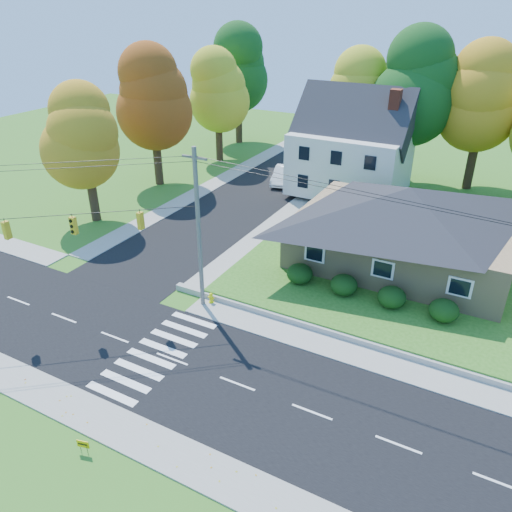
% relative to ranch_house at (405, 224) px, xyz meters
% --- Properties ---
extents(ground, '(120.00, 120.00, 0.00)m').
position_rel_ranch_house_xyz_m(ground, '(-8.00, -16.00, -3.27)').
color(ground, '#3D7923').
extents(road_main, '(90.00, 8.00, 0.02)m').
position_rel_ranch_house_xyz_m(road_main, '(-8.00, -16.00, -3.26)').
color(road_main, black).
rests_on(road_main, ground).
extents(road_cross, '(8.00, 44.00, 0.02)m').
position_rel_ranch_house_xyz_m(road_cross, '(-16.00, 10.00, -3.25)').
color(road_cross, black).
rests_on(road_cross, ground).
extents(sidewalk_north, '(90.00, 2.00, 0.08)m').
position_rel_ranch_house_xyz_m(sidewalk_north, '(-8.00, -11.00, -3.23)').
color(sidewalk_north, '#9C9A90').
rests_on(sidewalk_north, ground).
extents(sidewalk_south, '(90.00, 2.00, 0.08)m').
position_rel_ranch_house_xyz_m(sidewalk_south, '(-8.00, -21.00, -3.23)').
color(sidewalk_south, '#9C9A90').
rests_on(sidewalk_south, ground).
extents(lawn, '(30.00, 30.00, 0.50)m').
position_rel_ranch_house_xyz_m(lawn, '(5.00, 5.00, -3.02)').
color(lawn, '#3D7923').
rests_on(lawn, ground).
extents(ranch_house, '(14.60, 10.60, 5.40)m').
position_rel_ranch_house_xyz_m(ranch_house, '(0.00, 0.00, 0.00)').
color(ranch_house, tan).
rests_on(ranch_house, lawn).
extents(colonial_house, '(10.40, 8.40, 9.60)m').
position_rel_ranch_house_xyz_m(colonial_house, '(-7.96, 12.00, 1.32)').
color(colonial_house, silver).
rests_on(colonial_house, lawn).
extents(hedge_row, '(10.70, 1.70, 1.27)m').
position_rel_ranch_house_xyz_m(hedge_row, '(-0.50, -6.20, -2.13)').
color(hedge_row, '#163A10').
rests_on(hedge_row, lawn).
extents(traffic_infrastructure, '(38.10, 10.66, 10.00)m').
position_rel_ranch_house_xyz_m(traffic_infrastructure, '(-8.15, -14.65, 1.88)').
color(traffic_infrastructure, '#666059').
rests_on(traffic_infrastructure, ground).
extents(tree_lot_0, '(6.72, 6.72, 12.51)m').
position_rel_ranch_house_xyz_m(tree_lot_0, '(-10.00, 18.00, 5.04)').
color(tree_lot_0, '#3F2A19').
rests_on(tree_lot_0, lawn).
extents(tree_lot_1, '(7.84, 7.84, 14.60)m').
position_rel_ranch_house_xyz_m(tree_lot_1, '(-4.00, 17.00, 6.35)').
color(tree_lot_1, '#3F2A19').
rests_on(tree_lot_1, lawn).
extents(tree_lot_2, '(7.28, 7.28, 13.56)m').
position_rel_ranch_house_xyz_m(tree_lot_2, '(2.00, 18.00, 5.70)').
color(tree_lot_2, '#3F2A19').
rests_on(tree_lot_2, lawn).
extents(tree_west_0, '(6.16, 6.16, 11.47)m').
position_rel_ranch_house_xyz_m(tree_west_0, '(-25.00, -4.00, 3.89)').
color(tree_west_0, '#3F2A19').
rests_on(tree_west_0, ground).
extents(tree_west_1, '(7.28, 7.28, 13.56)m').
position_rel_ranch_house_xyz_m(tree_west_1, '(-26.00, 6.00, 5.20)').
color(tree_west_1, '#3F2A19').
rests_on(tree_west_1, ground).
extents(tree_west_2, '(6.72, 6.72, 12.51)m').
position_rel_ranch_house_xyz_m(tree_west_2, '(-25.00, 16.00, 4.54)').
color(tree_west_2, '#3F2A19').
rests_on(tree_west_2, ground).
extents(tree_west_3, '(7.84, 7.84, 14.60)m').
position_rel_ranch_house_xyz_m(tree_west_3, '(-27.00, 24.00, 5.85)').
color(tree_west_3, '#3F2A19').
rests_on(tree_west_3, ground).
extents(white_car, '(2.89, 5.27, 1.65)m').
position_rel_ranch_house_xyz_m(white_car, '(-14.96, 12.22, -2.42)').
color(white_car, white).
rests_on(white_car, road_cross).
extents(fire_hydrant, '(0.42, 0.33, 0.75)m').
position_rel_ranch_house_xyz_m(fire_hydrant, '(-9.13, -10.43, -2.91)').
color(fire_hydrant, '#E5E407').
rests_on(fire_hydrant, ground).
extents(yard_sign, '(0.54, 0.17, 0.69)m').
position_rel_ranch_house_xyz_m(yard_sign, '(-7.56, -22.68, -2.77)').
color(yard_sign, black).
rests_on(yard_sign, ground).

